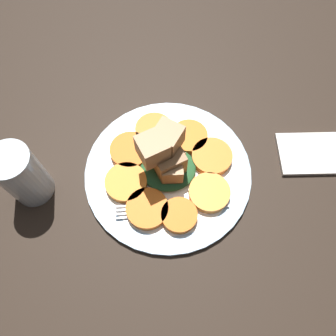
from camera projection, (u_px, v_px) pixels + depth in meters
table_slab at (168, 175)px, 58.60cm from camera, size 120.00×120.00×2.00cm
plate at (168, 172)px, 57.23cm from camera, size 28.90×28.90×1.05cm
carrot_slice_0 at (189, 137)px, 58.84cm from camera, size 6.61×6.61×1.34cm
carrot_slice_1 at (154, 130)px, 59.44cm from camera, size 6.85×6.85×1.34cm
carrot_slice_2 at (130, 150)px, 57.64cm from camera, size 7.07×7.07×1.34cm
carrot_slice_3 at (126, 182)px, 55.01cm from camera, size 7.07×7.07×1.34cm
carrot_slice_4 at (147, 209)px, 53.03cm from camera, size 6.92×6.92×1.34cm
carrot_slice_5 at (179, 215)px, 52.55cm from camera, size 5.88×5.88×1.34cm
carrot_slice_6 at (209, 193)px, 54.23cm from camera, size 6.88×6.88×1.34cm
carrot_slice_7 at (212, 157)px, 57.11cm from camera, size 7.08×7.08×1.34cm
center_pile at (166, 158)px, 53.07cm from camera, size 9.93×9.01×10.09cm
fork at (170, 208)px, 53.54cm from camera, size 18.70×2.77×0.40cm
water_glass at (22, 175)px, 51.24cm from camera, size 6.64×6.64×11.46cm
napkin at (317, 153)px, 58.94cm from camera, size 13.89×8.34×0.80cm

